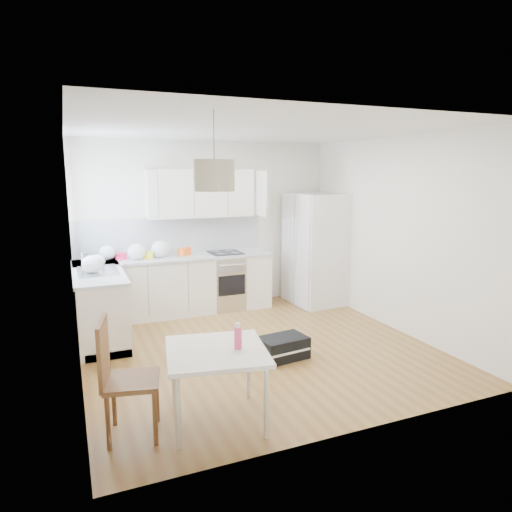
{
  "coord_description": "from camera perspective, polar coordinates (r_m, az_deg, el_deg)",
  "views": [
    {
      "loc": [
        -2.13,
        -5.09,
        2.21
      ],
      "look_at": [
        0.16,
        0.4,
        1.11
      ],
      "focal_mm": 32.0,
      "sensor_mm": 36.0,
      "label": 1
    }
  ],
  "objects": [
    {
      "name": "cabinets_back",
      "position": [
        7.28,
        -9.81,
        -3.76
      ],
      "size": [
        3.0,
        0.6,
        0.88
      ],
      "primitive_type": "cube",
      "color": "white",
      "rests_on": "floor"
    },
    {
      "name": "sink",
      "position": [
        6.38,
        -19.17,
        -1.82
      ],
      "size": [
        0.5,
        0.8,
        0.16
      ],
      "primitive_type": null,
      "color": "#B8BABD",
      "rests_on": "counter_left"
    },
    {
      "name": "wall_left",
      "position": [
        5.16,
        -21.94,
        0.13
      ],
      "size": [
        0.0,
        4.2,
        4.2
      ],
      "primitive_type": "plane",
      "rotation": [
        1.57,
        0.0,
        1.57
      ],
      "color": "white",
      "rests_on": "floor"
    },
    {
      "name": "drink_bottle",
      "position": [
        4.05,
        -2.27,
        -9.94
      ],
      "size": [
        0.09,
        0.09,
        0.24
      ],
      "primitive_type": "cylinder",
      "rotation": [
        0.0,
        0.0,
        -0.41
      ],
      "color": "#DD3D6E",
      "rests_on": "dining_table"
    },
    {
      "name": "grocery_bag_b",
      "position": [
        7.01,
        -14.68,
        0.52
      ],
      "size": [
        0.27,
        0.23,
        0.24
      ],
      "primitive_type": "ellipsoid",
      "color": "white",
      "rests_on": "counter_back"
    },
    {
      "name": "wall_back",
      "position": [
        7.55,
        -6.08,
        3.87
      ],
      "size": [
        4.2,
        0.0,
        4.2
      ],
      "primitive_type": "plane",
      "rotation": [
        1.57,
        0.0,
        0.0
      ],
      "color": "white",
      "rests_on": "floor"
    },
    {
      "name": "cabinets_left",
      "position": [
        6.54,
        -18.95,
        -5.8
      ],
      "size": [
        0.6,
        1.8,
        0.88
      ],
      "primitive_type": "cube",
      "color": "white",
      "rests_on": "floor"
    },
    {
      "name": "grocery_bag_a",
      "position": [
        7.08,
        -18.09,
        0.37
      ],
      "size": [
        0.25,
        0.21,
        0.22
      ],
      "primitive_type": "ellipsoid",
      "color": "white",
      "rests_on": "counter_back"
    },
    {
      "name": "snack_orange",
      "position": [
        7.23,
        -8.9,
        0.56
      ],
      "size": [
        0.21,
        0.18,
        0.12
      ],
      "primitive_type": "cube",
      "rotation": [
        0.0,
        0.0,
        0.47
      ],
      "color": "#F85C16",
      "rests_on": "counter_back"
    },
    {
      "name": "grocery_bag_c",
      "position": [
        7.11,
        -11.82,
        0.86
      ],
      "size": [
        0.29,
        0.24,
        0.26
      ],
      "primitive_type": "ellipsoid",
      "color": "white",
      "rests_on": "counter_back"
    },
    {
      "name": "counter_back",
      "position": [
        7.18,
        -9.92,
        -0.2
      ],
      "size": [
        3.02,
        0.64,
        0.04
      ],
      "primitive_type": "cube",
      "color": "#ACAFB1",
      "rests_on": "cabinets_back"
    },
    {
      "name": "snack_red",
      "position": [
        7.08,
        -16.53,
        -0.04
      ],
      "size": [
        0.17,
        0.14,
        0.1
      ],
      "primitive_type": "cube",
      "rotation": [
        0.0,
        0.0,
        0.4
      ],
      "color": "red",
      "rests_on": "counter_back"
    },
    {
      "name": "ceiling",
      "position": [
        5.54,
        0.11,
        15.55
      ],
      "size": [
        4.2,
        4.2,
        0.0
      ],
      "primitive_type": "plane",
      "rotation": [
        3.14,
        0.0,
        0.0
      ],
      "color": "white",
      "rests_on": "wall_back"
    },
    {
      "name": "counter_left",
      "position": [
        6.43,
        -19.19,
        -1.86
      ],
      "size": [
        0.64,
        1.82,
        0.04
      ],
      "primitive_type": "cube",
      "color": "#ACAFB1",
      "rests_on": "cabinets_left"
    },
    {
      "name": "backsplash_left",
      "position": [
        6.37,
        -21.99,
        0.68
      ],
      "size": [
        0.01,
        1.8,
        0.58
      ],
      "primitive_type": "cube",
      "color": "silver",
      "rests_on": "wall_left"
    },
    {
      "name": "grocery_bag_d",
      "position": [
        6.6,
        -19.19,
        -0.6
      ],
      "size": [
        0.2,
        0.17,
        0.18
      ],
      "primitive_type": "ellipsoid",
      "color": "white",
      "rests_on": "counter_back"
    },
    {
      "name": "range_oven",
      "position": [
        7.49,
        -3.82,
        -3.23
      ],
      "size": [
        0.5,
        0.61,
        0.88
      ],
      "primitive_type": null,
      "color": "#B8BABD",
      "rests_on": "floor"
    },
    {
      "name": "grocery_bag_e",
      "position": [
        6.26,
        -19.83,
        -0.97
      ],
      "size": [
        0.26,
        0.22,
        0.23
      ],
      "primitive_type": "ellipsoid",
      "color": "white",
      "rests_on": "counter_left"
    },
    {
      "name": "pendant_lamp",
      "position": [
        3.8,
        -5.21,
        10.0
      ],
      "size": [
        0.35,
        0.35,
        0.26
      ],
      "primitive_type": "cylinder",
      "rotation": [
        0.0,
        0.0,
        0.08
      ],
      "color": "#C1B494",
      "rests_on": "ceiling"
    },
    {
      "name": "dining_table",
      "position": [
        4.12,
        -4.95,
        -12.45
      ],
      "size": [
        1.0,
        1.0,
        0.68
      ],
      "rotation": [
        0.0,
        0.0,
        -0.18
      ],
      "color": "beige",
      "rests_on": "floor"
    },
    {
      "name": "refrigerator",
      "position": [
        7.75,
        7.51,
        0.87
      ],
      "size": [
        0.91,
        0.96,
        1.86
      ],
      "primitive_type": null,
      "rotation": [
        0.0,
        0.0,
        0.03
      ],
      "color": "white",
      "rests_on": "floor"
    },
    {
      "name": "snack_yellow",
      "position": [
        7.06,
        -13.41,
        0.11
      ],
      "size": [
        0.18,
        0.14,
        0.11
      ],
      "primitive_type": "cube",
      "rotation": [
        0.0,
        0.0,
        -0.3
      ],
      "color": "yellow",
      "rests_on": "counter_back"
    },
    {
      "name": "window_glassblock",
      "position": [
        6.26,
        -22.26,
        5.49
      ],
      "size": [
        0.02,
        1.0,
        1.0
      ],
      "primitive_type": "cube",
      "color": "#BFE0F9",
      "rests_on": "wall_left"
    },
    {
      "name": "upper_cabinets",
      "position": [
        7.31,
        -6.94,
        7.77
      ],
      "size": [
        1.7,
        0.32,
        0.75
      ],
      "primitive_type": "cube",
      "color": "white",
      "rests_on": "wall_back"
    },
    {
      "name": "floor",
      "position": [
        5.94,
        0.1,
        -11.35
      ],
      "size": [
        4.2,
        4.2,
        0.0
      ],
      "primitive_type": "plane",
      "color": "brown",
      "rests_on": "ground"
    },
    {
      "name": "backsplash_back",
      "position": [
        7.41,
        -10.5,
        2.54
      ],
      "size": [
        3.0,
        0.01,
        0.58
      ],
      "primitive_type": "cube",
      "color": "silver",
      "rests_on": "wall_back"
    },
    {
      "name": "wall_right",
      "position": [
        6.68,
        16.99,
        2.62
      ],
      "size": [
        0.0,
        4.2,
        4.2
      ],
      "primitive_type": "plane",
      "rotation": [
        1.57,
        0.0,
        -1.57
      ],
      "color": "white",
      "rests_on": "floor"
    },
    {
      "name": "gym_bag",
      "position": [
        5.6,
        3.39,
        -11.34
      ],
      "size": [
        0.61,
        0.44,
        0.26
      ],
      "primitive_type": "cube",
      "rotation": [
        0.0,
        0.0,
        0.13
      ],
      "color": "black",
      "rests_on": "floor"
    },
    {
      "name": "dining_chair",
      "position": [
        4.07,
        -15.23,
        -14.53
      ],
      "size": [
        0.52,
        0.52,
        1.03
      ],
      "primitive_type": null,
      "rotation": [
        0.0,
        0.0,
        -0.22
      ],
      "color": "#4F2C17",
      "rests_on": "floor"
    }
  ]
}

